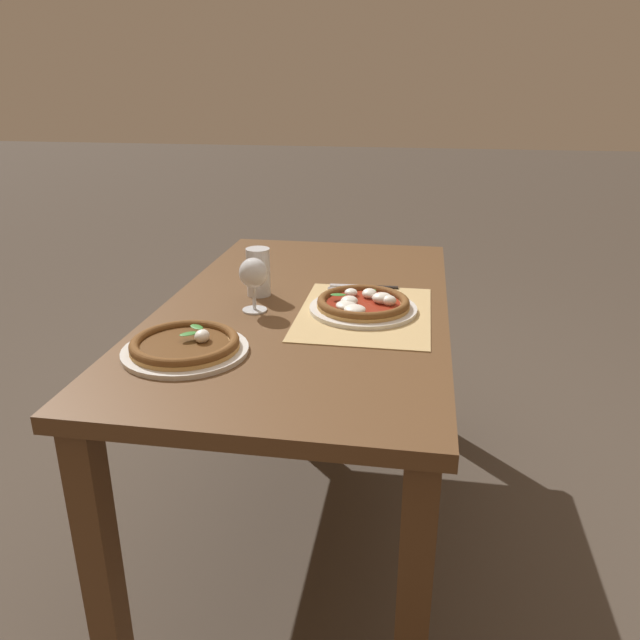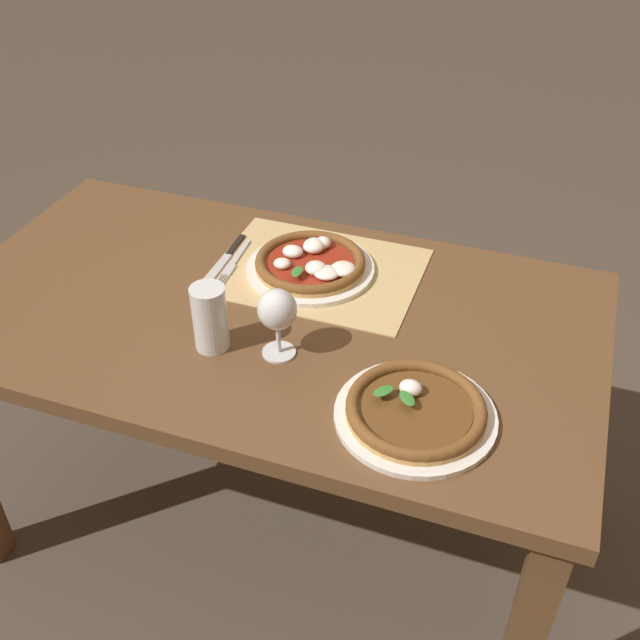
# 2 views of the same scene
# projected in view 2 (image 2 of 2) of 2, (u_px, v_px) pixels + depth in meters

# --- Properties ---
(ground_plane) EXTENTS (24.00, 24.00, 0.00)m
(ground_plane) POSITION_uv_depth(u_px,v_px,m) (277.00, 519.00, 2.11)
(ground_plane) COLOR #473D33
(dining_table) EXTENTS (1.47, 0.82, 0.74)m
(dining_table) POSITION_uv_depth(u_px,v_px,m) (268.00, 344.00, 1.72)
(dining_table) COLOR brown
(dining_table) RESTS_ON ground
(paper_placemat) EXTENTS (0.48, 0.37, 0.00)m
(paper_placemat) POSITION_uv_depth(u_px,v_px,m) (317.00, 271.00, 1.78)
(paper_placemat) COLOR tan
(paper_placemat) RESTS_ON dining_table
(pizza_near) EXTENTS (0.30, 0.30, 0.05)m
(pizza_near) POSITION_uv_depth(u_px,v_px,m) (311.00, 263.00, 1.77)
(pizza_near) COLOR silver
(pizza_near) RESTS_ON paper_placemat
(pizza_far) EXTENTS (0.30, 0.30, 0.05)m
(pizza_far) POSITION_uv_depth(u_px,v_px,m) (416.00, 411.00, 1.38)
(pizza_far) COLOR silver
(pizza_far) RESTS_ON dining_table
(wine_glass) EXTENTS (0.08, 0.08, 0.16)m
(wine_glass) POSITION_uv_depth(u_px,v_px,m) (277.00, 312.00, 1.48)
(wine_glass) COLOR silver
(wine_glass) RESTS_ON dining_table
(pint_glass) EXTENTS (0.07, 0.07, 0.15)m
(pint_glass) POSITION_uv_depth(u_px,v_px,m) (210.00, 319.00, 1.52)
(pint_glass) COLOR silver
(pint_glass) RESTS_ON dining_table
(fork) EXTENTS (0.03, 0.20, 0.00)m
(fork) POSITION_uv_depth(u_px,v_px,m) (234.00, 262.00, 1.80)
(fork) COLOR #B7B7BC
(fork) RESTS_ON paper_placemat
(knife) EXTENTS (0.02, 0.22, 0.01)m
(knife) POSITION_uv_depth(u_px,v_px,m) (226.00, 258.00, 1.82)
(knife) COLOR black
(knife) RESTS_ON paper_placemat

